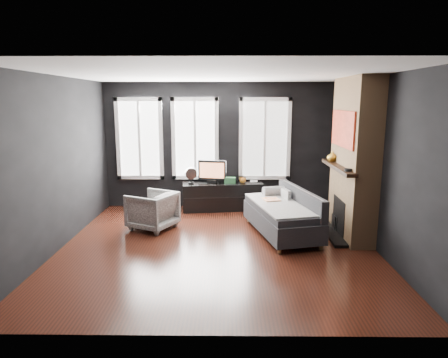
{
  "coord_description": "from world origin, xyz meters",
  "views": [
    {
      "loc": [
        0.18,
        -6.12,
        2.32
      ],
      "look_at": [
        0.1,
        0.3,
        1.05
      ],
      "focal_mm": 32.0,
      "sensor_mm": 36.0,
      "label": 1
    }
  ],
  "objects_px": {
    "mug": "(243,180)",
    "book": "(250,177)",
    "mantel_vase": "(332,156)",
    "media_console": "(223,196)",
    "armchair": "(152,209)",
    "monitor": "(212,170)",
    "sofa": "(281,212)"
  },
  "relations": [
    {
      "from": "mug",
      "to": "book",
      "type": "relative_size",
      "value": 0.64
    },
    {
      "from": "mantel_vase",
      "to": "media_console",
      "type": "bearing_deg",
      "value": 149.31
    },
    {
      "from": "armchair",
      "to": "mug",
      "type": "xyz_separation_m",
      "value": [
        1.69,
        1.33,
        0.28
      ]
    },
    {
      "from": "monitor",
      "to": "mantel_vase",
      "type": "height_order",
      "value": "mantel_vase"
    },
    {
      "from": "mantel_vase",
      "to": "book",
      "type": "bearing_deg",
      "value": 136.62
    },
    {
      "from": "media_console",
      "to": "mantel_vase",
      "type": "distance_m",
      "value": 2.55
    },
    {
      "from": "monitor",
      "to": "book",
      "type": "distance_m",
      "value": 0.85
    },
    {
      "from": "monitor",
      "to": "book",
      "type": "height_order",
      "value": "monitor"
    },
    {
      "from": "armchair",
      "to": "mug",
      "type": "distance_m",
      "value": 2.17
    },
    {
      "from": "mug",
      "to": "mantel_vase",
      "type": "relative_size",
      "value": 0.71
    },
    {
      "from": "mantel_vase",
      "to": "sofa",
      "type": "bearing_deg",
      "value": -154.65
    },
    {
      "from": "sofa",
      "to": "mug",
      "type": "height_order",
      "value": "sofa"
    },
    {
      "from": "book",
      "to": "armchair",
      "type": "bearing_deg",
      "value": -141.57
    },
    {
      "from": "media_console",
      "to": "mantel_vase",
      "type": "bearing_deg",
      "value": -38.15
    },
    {
      "from": "sofa",
      "to": "media_console",
      "type": "distance_m",
      "value": 1.95
    },
    {
      "from": "sofa",
      "to": "armchair",
      "type": "xyz_separation_m",
      "value": [
        -2.32,
        0.3,
        -0.02
      ]
    },
    {
      "from": "media_console",
      "to": "book",
      "type": "relative_size",
      "value": 7.89
    },
    {
      "from": "sofa",
      "to": "media_console",
      "type": "height_order",
      "value": "sofa"
    },
    {
      "from": "sofa",
      "to": "mug",
      "type": "bearing_deg",
      "value": 97.18
    },
    {
      "from": "armchair",
      "to": "mantel_vase",
      "type": "height_order",
      "value": "mantel_vase"
    },
    {
      "from": "monitor",
      "to": "mug",
      "type": "bearing_deg",
      "value": 10.2
    },
    {
      "from": "sofa",
      "to": "monitor",
      "type": "height_order",
      "value": "monitor"
    },
    {
      "from": "sofa",
      "to": "armchair",
      "type": "bearing_deg",
      "value": 158.95
    },
    {
      "from": "armchair",
      "to": "book",
      "type": "distance_m",
      "value": 2.4
    },
    {
      "from": "armchair",
      "to": "mug",
      "type": "relative_size",
      "value": 5.45
    },
    {
      "from": "armchair",
      "to": "book",
      "type": "xyz_separation_m",
      "value": [
        1.86,
        1.48,
        0.32
      ]
    },
    {
      "from": "media_console",
      "to": "book",
      "type": "xyz_separation_m",
      "value": [
        0.6,
        0.14,
        0.4
      ]
    },
    {
      "from": "mug",
      "to": "mantel_vase",
      "type": "bearing_deg",
      "value": -36.97
    },
    {
      "from": "media_console",
      "to": "armchair",
      "type": "bearing_deg",
      "value": -140.74
    },
    {
      "from": "book",
      "to": "mantel_vase",
      "type": "bearing_deg",
      "value": -43.38
    },
    {
      "from": "armchair",
      "to": "monitor",
      "type": "relative_size",
      "value": 1.23
    },
    {
      "from": "monitor",
      "to": "mug",
      "type": "xyz_separation_m",
      "value": [
        0.65,
        0.0,
        -0.2
      ]
    }
  ]
}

